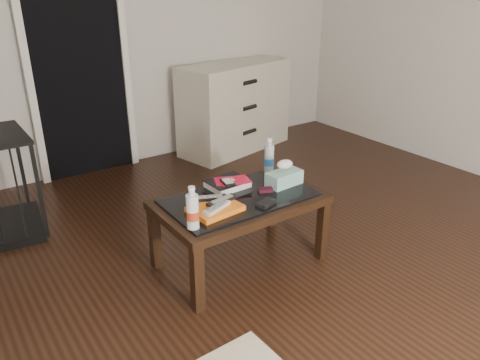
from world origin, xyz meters
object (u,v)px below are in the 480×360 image
object	(u,v)px
water_bottle_left	(192,208)
water_bottle_right	(269,155)
dresser	(235,107)
textbook	(227,184)
tissue_box	(284,178)
coffee_table	(240,206)

from	to	relation	value
water_bottle_left	water_bottle_right	bearing A→B (deg)	25.27
dresser	textbook	world-z (taller)	dresser
textbook	water_bottle_left	xyz separation A→B (m)	(-0.44, -0.33, 0.10)
water_bottle_right	tissue_box	size ratio (longest dim) A/B	1.03
textbook	water_bottle_right	distance (m)	0.38
coffee_table	dresser	bearing A→B (deg)	56.52
coffee_table	water_bottle_left	distance (m)	0.49
water_bottle_left	dresser	bearing A→B (deg)	50.77
tissue_box	textbook	bearing A→B (deg)	147.04
coffee_table	water_bottle_left	world-z (taller)	water_bottle_left
coffee_table	water_bottle_right	world-z (taller)	water_bottle_right
coffee_table	textbook	distance (m)	0.19
water_bottle_left	water_bottle_right	xyz separation A→B (m)	(0.81, 0.38, 0.00)
water_bottle_left	water_bottle_right	world-z (taller)	same
dresser	water_bottle_left	distance (m)	2.57
tissue_box	dresser	bearing A→B (deg)	60.84
coffee_table	textbook	world-z (taller)	textbook
coffee_table	water_bottle_left	size ratio (longest dim) A/B	4.20
textbook	water_bottle_right	xyz separation A→B (m)	(0.37, 0.05, 0.10)
textbook	water_bottle_right	size ratio (longest dim) A/B	1.05
coffee_table	dresser	world-z (taller)	dresser
tissue_box	coffee_table	bearing A→B (deg)	173.98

